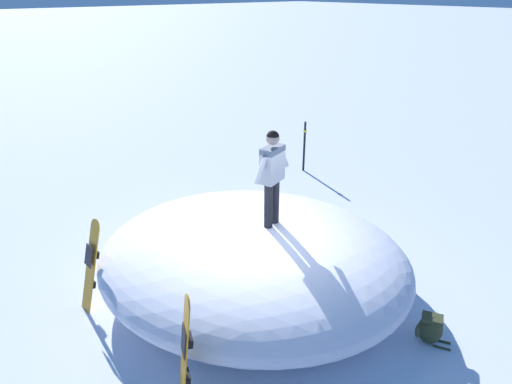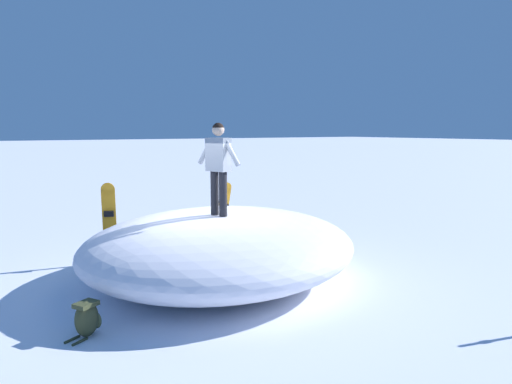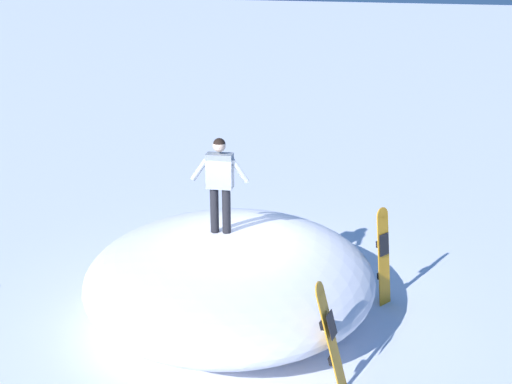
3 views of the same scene
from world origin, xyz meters
name	(u,v)px [view 1 (image 1 of 3)]	position (x,y,z in m)	size (l,w,h in m)	color
ground	(263,304)	(0.00, 0.00, 0.00)	(240.00, 240.00, 0.00)	white
snow_mound	(253,258)	(-0.44, 0.15, 0.63)	(5.28, 4.70, 1.26)	white
snowboarder_standing	(272,171)	(-0.27, 0.41, 2.19)	(0.37, 0.95, 1.59)	black
snowboard_primary_upright	(91,264)	(-1.75, -2.10, 0.79)	(0.30, 0.45, 1.53)	orange
snowboard_secondary_upright	(185,353)	(0.93, -2.00, 0.87)	(0.33, 0.30, 1.68)	orange
backpack_near	(430,329)	(2.23, 1.31, 0.25)	(0.54, 0.42, 0.48)	#383D23
trail_marker_pole	(304,145)	(-3.81, 4.78, 0.76)	(0.10, 0.10, 1.43)	black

